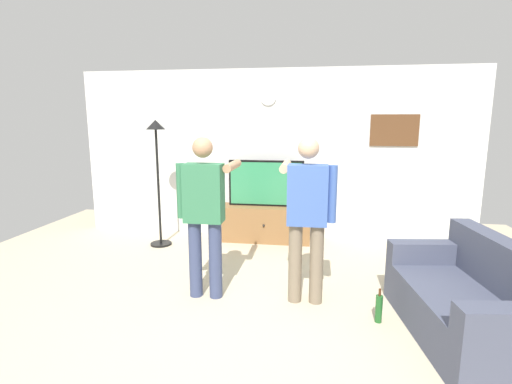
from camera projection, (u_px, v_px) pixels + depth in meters
The scene contains 11 objects.
ground_plane at pixel (240, 325), 3.57m from camera, with size 8.40×8.40×0.00m, color beige.
back_wall at pixel (274, 155), 6.19m from camera, with size 6.40×0.10×2.70m, color silver.
tv_stand at pixel (265, 224), 6.06m from camera, with size 1.41×0.45×0.56m.
television at pixel (266, 183), 5.99m from camera, with size 1.18×0.07×0.72m.
wall_clock at pixel (268, 98), 5.98m from camera, with size 0.24×0.24×0.03m, color white.
framed_picture at pixel (394, 130), 5.80m from camera, with size 0.71×0.04×0.48m, color brown.
floor_lamp at pixel (157, 157), 5.66m from camera, with size 0.32×0.32×1.90m.
person_standing_nearer_lamp at pixel (205, 209), 4.01m from camera, with size 0.58×0.78×1.72m.
person_standing_nearer_couch at pixel (307, 211), 3.88m from camera, with size 0.58×0.78×1.73m.
side_couch at pixel (470, 302), 3.34m from camera, with size 1.05×1.72×0.87m.
beverage_bottle at pixel (379, 308), 3.61m from camera, with size 0.07×0.07×0.34m.
Camera 1 is at (0.64, -3.22, 1.88)m, focal length 26.75 mm.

